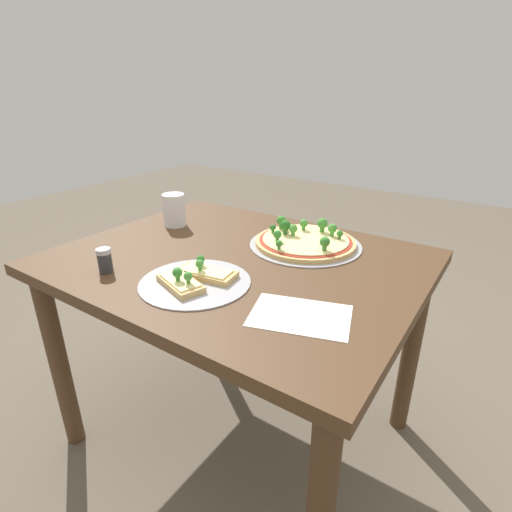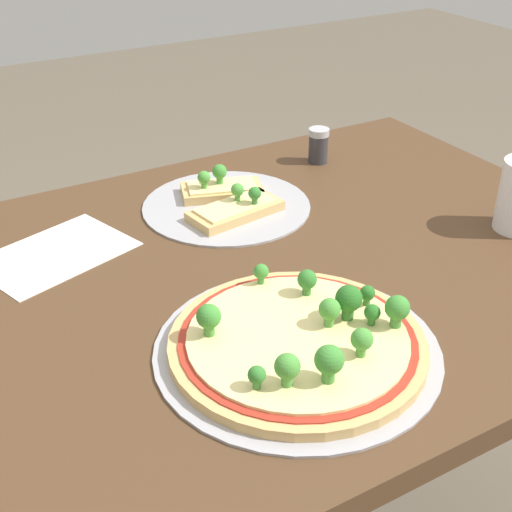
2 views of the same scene
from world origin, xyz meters
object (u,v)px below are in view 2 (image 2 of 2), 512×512
at_px(pizza_tray_whole, 300,342).
at_px(pizza_tray_slice, 227,202).
at_px(condiment_shaker, 318,145).
at_px(dining_table, 293,308).

distance_m(pizza_tray_whole, pizza_tray_slice, 0.42).
distance_m(pizza_tray_whole, condiment_shaker, 0.62).
bearing_deg(dining_table, pizza_tray_slice, -86.78).
bearing_deg(condiment_shaker, pizza_tray_whole, 53.51).
height_order(dining_table, pizza_tray_slice, pizza_tray_slice).
relative_size(dining_table, pizza_tray_slice, 3.64).
xyz_separation_m(pizza_tray_whole, condiment_shaker, (-0.37, -0.50, 0.02)).
relative_size(dining_table, pizza_tray_whole, 2.95).
xyz_separation_m(pizza_tray_slice, condiment_shaker, (-0.25, -0.09, 0.02)).
bearing_deg(dining_table, pizza_tray_whole, 58.55).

